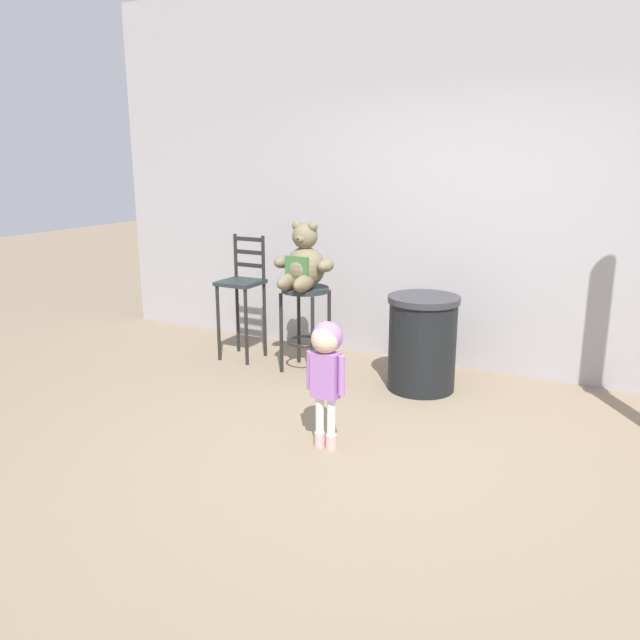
{
  "coord_description": "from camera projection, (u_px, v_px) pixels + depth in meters",
  "views": [
    {
      "loc": [
        1.48,
        -3.46,
        1.86
      ],
      "look_at": [
        -0.73,
        0.75,
        0.64
      ],
      "focal_mm": 36.16,
      "sensor_mm": 36.0,
      "label": 1
    }
  ],
  "objects": [
    {
      "name": "teddy_bear",
      "position": [
        303.0,
        264.0,
        5.48
      ],
      "size": [
        0.54,
        0.49,
        0.57
      ],
      "color": "brown",
      "rests_on": "bar_stool_with_teddy"
    },
    {
      "name": "bar_stool_with_teddy",
      "position": [
        305.0,
        311.0,
        5.61
      ],
      "size": [
        0.41,
        0.41,
        0.75
      ],
      "color": "#222A2B",
      "rests_on": "ground_plane"
    },
    {
      "name": "bar_chair_empty",
      "position": [
        242.0,
        290.0,
        5.94
      ],
      "size": [
        0.36,
        0.36,
        1.14
      ],
      "color": "#222A2B",
      "rests_on": "ground_plane"
    },
    {
      "name": "trash_bin",
      "position": [
        422.0,
        343.0,
        5.18
      ],
      "size": [
        0.57,
        0.57,
        0.77
      ],
      "color": "black",
      "rests_on": "ground_plane"
    },
    {
      "name": "child_walking",
      "position": [
        326.0,
        358.0,
        4.07
      ],
      "size": [
        0.27,
        0.21,
        0.85
      ],
      "rotation": [
        0.0,
        0.0,
        2.47
      ],
      "color": "#DFA1A0",
      "rests_on": "ground_plane"
    },
    {
      "name": "building_wall",
      "position": [
        472.0,
        175.0,
        5.54
      ],
      "size": [
        7.47,
        0.3,
        3.38
      ],
      "primitive_type": "cube",
      "color": "#9A9699",
      "rests_on": "ground_plane"
    },
    {
      "name": "ground_plane",
      "position": [
        367.0,
        456.0,
        4.1
      ],
      "size": [
        24.0,
        24.0,
        0.0
      ],
      "primitive_type": "plane",
      "color": "#7D6C55"
    }
  ]
}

